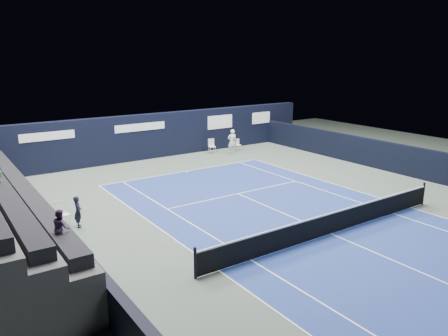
% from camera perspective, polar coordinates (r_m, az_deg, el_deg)
% --- Properties ---
extents(ground, '(48.00, 48.00, 0.00)m').
position_cam_1_polar(ground, '(19.64, 9.48, -6.61)').
color(ground, '#4B594F').
rests_on(ground, ground).
extents(court_surface, '(10.97, 23.77, 0.01)m').
position_cam_1_polar(court_surface, '(18.37, 13.83, -8.36)').
color(court_surface, navy).
rests_on(court_surface, ground).
extents(enclosure_wall_right, '(0.30, 22.00, 1.80)m').
position_cam_1_polar(enclosure_wall_right, '(29.59, 18.93, 1.82)').
color(enclosure_wall_right, black).
rests_on(enclosure_wall_right, ground).
extents(folding_chair_back_a, '(0.57, 0.56, 1.05)m').
position_cam_1_polar(folding_chair_back_a, '(32.17, -1.63, 3.04)').
color(folding_chair_back_a, silver).
rests_on(folding_chair_back_a, ground).
extents(folding_chair_back_b, '(0.42, 0.41, 0.87)m').
position_cam_1_polar(folding_chair_back_b, '(33.13, 1.78, 3.19)').
color(folding_chair_back_b, silver).
rests_on(folding_chair_back_b, ground).
extents(line_judge_chair, '(0.51, 0.49, 1.07)m').
position_cam_1_polar(line_judge_chair, '(19.74, -20.40, -5.37)').
color(line_judge_chair, white).
rests_on(line_judge_chair, ground).
extents(line_judge, '(0.40, 0.54, 1.35)m').
position_cam_1_polar(line_judge, '(19.31, -18.53, -5.43)').
color(line_judge, black).
rests_on(line_judge, ground).
extents(court_markings, '(11.03, 23.83, 0.00)m').
position_cam_1_polar(court_markings, '(18.37, 13.84, -8.34)').
color(court_markings, white).
rests_on(court_markings, court_surface).
extents(tennis_net, '(12.90, 0.10, 1.10)m').
position_cam_1_polar(tennis_net, '(18.19, 13.93, -6.89)').
color(tennis_net, black).
rests_on(tennis_net, ground).
extents(back_sponsor_wall, '(26.00, 0.63, 3.10)m').
position_cam_1_polar(back_sponsor_wall, '(30.91, -9.34, 4.17)').
color(back_sponsor_wall, black).
rests_on(back_sponsor_wall, ground).
extents(side_barrier_left, '(0.33, 22.00, 1.20)m').
position_cam_1_polar(side_barrier_left, '(18.51, -21.93, -6.86)').
color(side_barrier_left, black).
rests_on(side_barrier_left, ground).
extents(tennis_player, '(0.77, 0.93, 1.80)m').
position_cam_1_polar(tennis_player, '(31.83, 1.07, 3.47)').
color(tennis_player, white).
rests_on(tennis_player, ground).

